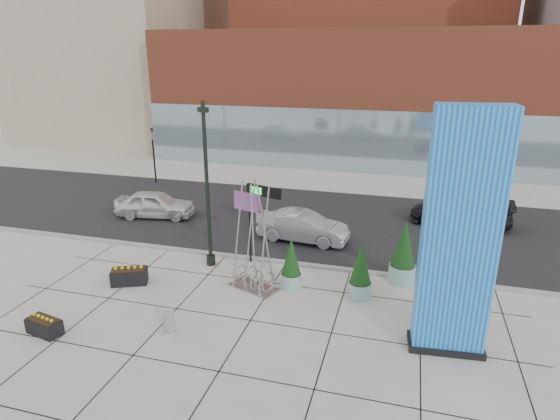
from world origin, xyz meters
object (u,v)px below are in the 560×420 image
(concrete_bollard, at_px, (169,322))
(car_white_west, at_px, (155,204))
(lamp_post, at_px, (208,202))
(public_art_sculpture, at_px, (254,261))
(overhead_street_sign, at_px, (263,196))
(blue_pylon, at_px, (459,241))
(car_silver_mid, at_px, (303,227))

(concrete_bollard, xyz_separation_m, car_white_west, (-6.60, 10.61, 0.39))
(lamp_post, relative_size, public_art_sculpture, 1.60)
(public_art_sculpture, bearing_deg, overhead_street_sign, 118.80)
(blue_pylon, distance_m, overhead_street_sign, 9.07)
(lamp_post, xyz_separation_m, overhead_street_sign, (2.31, 0.80, 0.22))
(overhead_street_sign, bearing_deg, lamp_post, -141.17)
(blue_pylon, xyz_separation_m, concrete_bollard, (-9.28, -1.61, -3.47))
(lamp_post, bearing_deg, overhead_street_sign, 19.04)
(public_art_sculpture, distance_m, car_white_west, 10.82)
(lamp_post, height_order, public_art_sculpture, lamp_post)
(lamp_post, distance_m, car_white_west, 8.08)
(blue_pylon, xyz_separation_m, public_art_sculpture, (-7.44, 2.23, -2.64))
(blue_pylon, relative_size, car_white_west, 1.74)
(concrete_bollard, xyz_separation_m, overhead_street_sign, (1.50, 6.25, 2.87))
(overhead_street_sign, xyz_separation_m, car_silver_mid, (1.14, 3.10, -2.50))
(concrete_bollard, relative_size, car_silver_mid, 0.17)
(overhead_street_sign, bearing_deg, public_art_sculpture, -62.27)
(public_art_sculpture, relative_size, concrete_bollard, 5.96)
(public_art_sculpture, relative_size, car_white_west, 1.01)
(lamp_post, distance_m, car_silver_mid, 5.69)
(blue_pylon, bearing_deg, public_art_sculpture, 158.25)
(lamp_post, bearing_deg, car_silver_mid, 48.46)
(lamp_post, distance_m, concrete_bollard, 6.11)
(overhead_street_sign, distance_m, car_silver_mid, 4.15)
(overhead_street_sign, bearing_deg, blue_pylon, -11.00)
(lamp_post, bearing_deg, concrete_bollard, -81.56)
(blue_pylon, distance_m, concrete_bollard, 10.04)
(overhead_street_sign, height_order, car_white_west, overhead_street_sign)
(car_white_west, bearing_deg, concrete_bollard, -157.82)
(car_silver_mid, bearing_deg, concrete_bollard, 169.67)
(concrete_bollard, distance_m, car_silver_mid, 9.72)
(blue_pylon, relative_size, lamp_post, 1.07)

